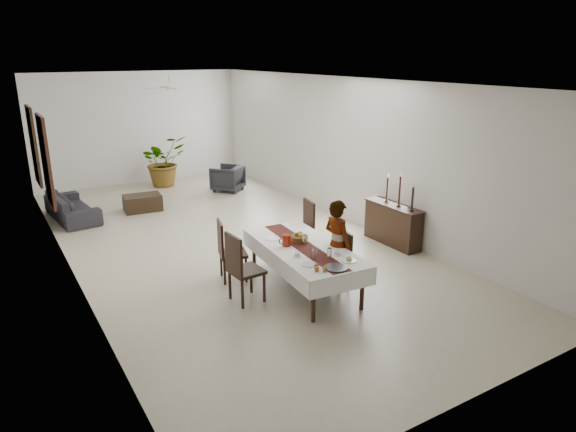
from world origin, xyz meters
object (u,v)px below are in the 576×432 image
(woman, at_px, (337,244))
(sofa, at_px, (72,206))
(red_pitcher, at_px, (286,240))
(sideboard_body, at_px, (393,225))
(dining_table_top, at_px, (303,248))

(woman, height_order, sofa, woman)
(red_pitcher, distance_m, sofa, 6.21)
(woman, xyz_separation_m, sideboard_body, (2.15, 1.02, -0.34))
(dining_table_top, xyz_separation_m, woman, (0.49, -0.25, 0.05))
(dining_table_top, xyz_separation_m, sideboard_body, (2.63, 0.76, -0.29))
(red_pitcher, height_order, sofa, red_pitcher)
(red_pitcher, xyz_separation_m, woman, (0.71, -0.41, -0.07))
(dining_table_top, bearing_deg, red_pitcher, 149.04)
(sideboard_body, bearing_deg, dining_table_top, -163.84)
(sideboard_body, bearing_deg, woman, -154.69)
(dining_table_top, relative_size, red_pitcher, 12.00)
(woman, relative_size, sideboard_body, 1.12)
(dining_table_top, height_order, sofa, dining_table_top)
(dining_table_top, bearing_deg, woman, -22.56)
(red_pitcher, bearing_deg, sofa, 112.44)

